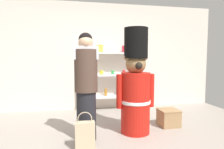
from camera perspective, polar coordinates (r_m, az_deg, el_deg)
The scene contains 7 objects.
ground_plane at distance 2.99m, azimuth -1.57°, elevation -20.14°, with size 6.40×6.40×0.00m, color #9E9389.
back_wall at distance 4.89m, azimuth -6.05°, elevation 5.23°, with size 6.40×0.12×2.60m, color silver.
merchandise_shelf at distance 4.76m, azimuth 0.35°, elevation 0.36°, with size 1.47×0.35×1.77m.
teddy_bear_guard at distance 3.29m, azimuth 6.89°, elevation -3.47°, with size 0.66×0.50×1.75m.
person_shopper at distance 3.00m, azimuth -7.57°, elevation -3.09°, with size 0.37×0.35×1.64m.
shopping_bag at distance 2.85m, azimuth -7.90°, elevation -17.08°, with size 0.27×0.12×0.53m.
display_crate at distance 3.87m, azimuth 16.17°, elevation -11.99°, with size 0.35×0.35×0.31m.
Camera 1 is at (-0.46, -2.67, 1.26)m, focal length 31.32 mm.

